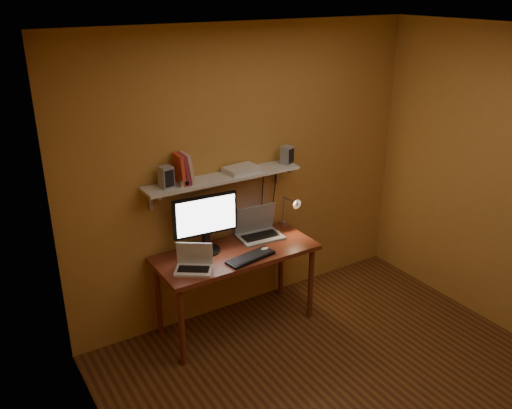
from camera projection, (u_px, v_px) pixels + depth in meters
room at (372, 241)px, 3.57m from camera, size 3.44×3.24×2.64m
desk at (236, 260)px, 4.67m from camera, size 1.40×0.60×0.75m
wall_shelf at (223, 178)px, 4.55m from camera, size 1.40×0.25×0.21m
monitor at (206, 221)px, 4.53m from camera, size 0.56×0.26×0.51m
laptop at (258, 228)px, 4.89m from camera, size 0.41×0.31×0.29m
netbook at (194, 262)px, 4.32m from camera, size 0.36×0.34×0.22m
keyboard at (251, 257)px, 4.50m from camera, size 0.45×0.21×0.02m
mouse at (265, 249)px, 4.63m from camera, size 0.10×0.07×0.03m
desk_lamp at (291, 208)px, 4.98m from camera, size 0.09×0.23×0.38m
speaker_left at (166, 177)px, 4.26m from camera, size 0.11×0.11×0.17m
speaker_right at (287, 155)px, 4.82m from camera, size 0.12×0.12×0.16m
books at (184, 169)px, 4.33m from camera, size 0.13×0.17×0.25m
shelf_camera at (186, 183)px, 4.31m from camera, size 0.10×0.06×0.06m
router at (241, 169)px, 4.64m from camera, size 0.31×0.22×0.05m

